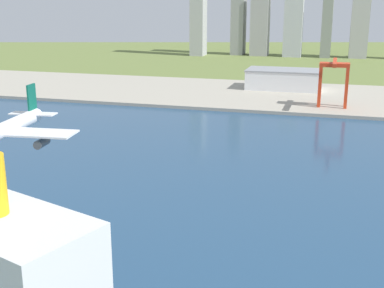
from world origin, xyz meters
name	(u,v)px	position (x,y,z in m)	size (l,w,h in m)	color
ground_plane	(217,162)	(0.00, 300.00, 0.00)	(2400.00, 2400.00, 0.00)	olive
water_bay	(183,207)	(0.00, 240.00, 0.07)	(840.00, 360.00, 0.15)	navy
industrial_pier	(268,95)	(0.00, 490.00, 1.25)	(840.00, 140.00, 2.50)	#A59E8E
airplane_landing	(1,132)	(-31.42, 174.77, 44.39)	(40.08, 45.96, 14.08)	white
port_crane_red	(334,73)	(52.60, 445.60, 27.71)	(21.30, 41.58, 35.21)	red
warehouse_main	(284,79)	(9.14, 519.68, 11.17)	(65.05, 37.14, 17.29)	white
distant_skyline	(274,16)	(-39.37, 820.83, 57.17)	(296.27, 55.34, 149.38)	#ACAEB1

